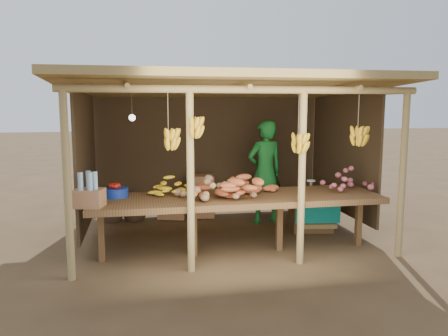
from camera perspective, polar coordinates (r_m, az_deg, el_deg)
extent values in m
plane|color=brown|center=(7.02, 0.00, -8.52)|extent=(60.00, 60.00, 0.00)
cylinder|color=tan|center=(5.24, -19.78, -2.32)|extent=(0.09, 0.09, 2.20)
cylinder|color=tan|center=(6.19, 22.30, -0.92)|extent=(0.09, 0.09, 2.20)
cylinder|color=tan|center=(8.19, -16.67, 1.39)|extent=(0.09, 0.09, 2.20)
cylinder|color=tan|center=(8.83, 11.59, 2.02)|extent=(0.09, 0.09, 2.20)
cylinder|color=tan|center=(5.21, -4.39, -1.92)|extent=(0.09, 0.09, 2.20)
cylinder|color=tan|center=(5.55, 10.12, -1.42)|extent=(0.09, 0.09, 2.20)
cylinder|color=tan|center=(5.27, 3.18, 10.20)|extent=(4.40, 0.09, 0.09)
cylinder|color=tan|center=(8.21, -2.04, 9.43)|extent=(4.40, 0.09, 0.09)
cube|color=#A5884D|center=(6.73, 0.00, 10.51)|extent=(4.70, 3.50, 0.28)
cube|color=#463320|center=(8.22, -1.98, 2.52)|extent=(4.20, 0.04, 1.98)
cube|color=#463320|center=(6.89, -17.56, 1.08)|extent=(0.04, 2.40, 1.98)
cube|color=#463320|center=(7.63, 15.22, 1.81)|extent=(0.04, 2.40, 1.98)
cube|color=brown|center=(5.93, 1.77, -4.04)|extent=(3.90, 1.05, 0.08)
cube|color=brown|center=(5.91, -15.73, -8.39)|extent=(0.08, 0.08, 0.72)
cube|color=brown|center=(5.93, -3.97, -8.05)|extent=(0.08, 0.08, 0.72)
cube|color=brown|center=(6.18, 7.23, -7.41)|extent=(0.08, 0.08, 0.72)
cube|color=brown|center=(6.65, 17.17, -6.61)|extent=(0.08, 0.08, 0.72)
cylinder|color=navy|center=(6.02, -14.03, -3.11)|extent=(0.35, 0.35, 0.12)
cube|color=#A26D48|center=(5.50, -17.23, -3.77)|extent=(0.40, 0.35, 0.22)
imported|color=#186E29|center=(7.52, 5.38, -0.51)|extent=(0.72, 0.55, 1.77)
cube|color=brown|center=(7.31, 11.24, -5.60)|extent=(0.71, 0.63, 0.59)
cube|color=#0D9085|center=(7.24, 11.31, -3.10)|extent=(0.79, 0.71, 0.06)
cube|color=#A26D48|center=(7.96, -2.97, -4.98)|extent=(0.55, 0.48, 0.38)
cube|color=#A26D48|center=(7.88, -2.99, -2.30)|extent=(0.55, 0.48, 0.38)
cube|color=#A26D48|center=(7.91, -6.73, -5.12)|extent=(0.55, 0.48, 0.38)
ellipsoid|color=#463320|center=(7.90, -14.50, -4.98)|extent=(0.43, 0.43, 0.59)
ellipsoid|color=#463320|center=(7.89, -11.62, -4.91)|extent=(0.43, 0.43, 0.59)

